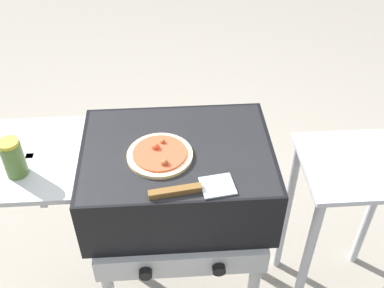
{
  "coord_description": "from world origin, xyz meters",
  "views": [
    {
      "loc": [
        -0.03,
        -1.15,
        1.91
      ],
      "look_at": [
        0.05,
        0.0,
        0.92
      ],
      "focal_mm": 43.28,
      "sensor_mm": 36.0,
      "label": 1
    }
  ],
  "objects_px": {
    "pizza_pepperoni": "(160,155)",
    "spatula": "(193,189)",
    "sauce_jar": "(13,158)",
    "grill": "(174,181)",
    "prep_table": "(350,207)"
  },
  "relations": [
    {
      "from": "pizza_pepperoni",
      "to": "spatula",
      "type": "xyz_separation_m",
      "value": [
        0.1,
        -0.16,
        -0.0
      ]
    },
    {
      "from": "pizza_pepperoni",
      "to": "sauce_jar",
      "type": "distance_m",
      "value": 0.45
    },
    {
      "from": "grill",
      "to": "pizza_pepperoni",
      "type": "bearing_deg",
      "value": -146.65
    },
    {
      "from": "pizza_pepperoni",
      "to": "spatula",
      "type": "relative_size",
      "value": 0.81
    },
    {
      "from": "pizza_pepperoni",
      "to": "sauce_jar",
      "type": "xyz_separation_m",
      "value": [
        -0.44,
        -0.05,
        0.05
      ]
    },
    {
      "from": "spatula",
      "to": "prep_table",
      "type": "distance_m",
      "value": 0.73
    },
    {
      "from": "sauce_jar",
      "to": "prep_table",
      "type": "bearing_deg",
      "value": 3.92
    },
    {
      "from": "sauce_jar",
      "to": "spatula",
      "type": "distance_m",
      "value": 0.55
    },
    {
      "from": "prep_table",
      "to": "sauce_jar",
      "type": "bearing_deg",
      "value": -176.08
    },
    {
      "from": "grill",
      "to": "sauce_jar",
      "type": "distance_m",
      "value": 0.53
    },
    {
      "from": "grill",
      "to": "spatula",
      "type": "distance_m",
      "value": 0.25
    },
    {
      "from": "grill",
      "to": "prep_table",
      "type": "relative_size",
      "value": 1.2
    },
    {
      "from": "pizza_pepperoni",
      "to": "grill",
      "type": "bearing_deg",
      "value": 33.35
    },
    {
      "from": "sauce_jar",
      "to": "spatula",
      "type": "xyz_separation_m",
      "value": [
        0.54,
        -0.11,
        -0.06
      ]
    },
    {
      "from": "prep_table",
      "to": "grill",
      "type": "bearing_deg",
      "value": -179.63
    }
  ]
}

